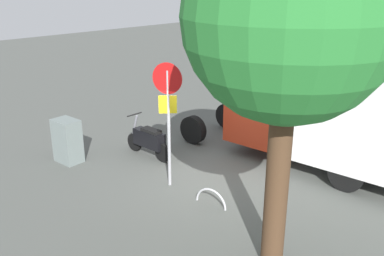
# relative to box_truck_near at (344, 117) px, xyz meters

# --- Properties ---
(ground_plane) EXTENTS (60.00, 60.00, 0.00)m
(ground_plane) POSITION_rel_box_truck_near_xyz_m (2.36, 2.74, -1.57)
(ground_plane) COLOR #4D504C
(box_truck_near) EXTENTS (8.19, 2.69, 2.80)m
(box_truck_near) POSITION_rel_box_truck_near_xyz_m (0.00, 0.00, 0.00)
(box_truck_near) COLOR black
(box_truck_near) RESTS_ON ground
(motorcycle) EXTENTS (1.81, 0.55, 1.20)m
(motorcycle) POSITION_rel_box_truck_near_xyz_m (4.53, 2.92, -1.05)
(motorcycle) COLOR black
(motorcycle) RESTS_ON ground
(stop_sign) EXTENTS (0.71, 0.33, 3.18)m
(stop_sign) POSITION_rel_box_truck_near_xyz_m (2.75, 3.77, 0.55)
(stop_sign) COLOR #9E9EA3
(stop_sign) RESTS_ON ground
(street_tree) EXTENTS (3.39, 3.39, 6.18)m
(street_tree) POSITION_rel_box_truck_near_xyz_m (-0.90, 4.57, 2.87)
(street_tree) COLOR #47301E
(street_tree) RESTS_ON ground
(utility_cabinet) EXTENTS (0.80, 0.59, 1.27)m
(utility_cabinet) POSITION_rel_box_truck_near_xyz_m (5.94, 4.77, -0.94)
(utility_cabinet) COLOR slate
(utility_cabinet) RESTS_ON ground
(bike_rack_hoop) EXTENTS (0.85, 0.16, 0.85)m
(bike_rack_hoop) POSITION_rel_box_truck_near_xyz_m (1.30, 3.80, -1.57)
(bike_rack_hoop) COLOR #B7B7BC
(bike_rack_hoop) RESTS_ON ground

